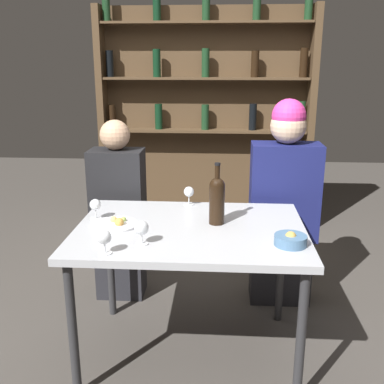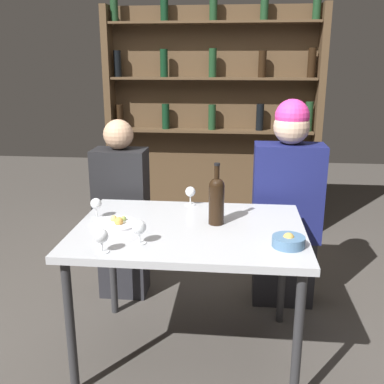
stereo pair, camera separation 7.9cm
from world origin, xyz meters
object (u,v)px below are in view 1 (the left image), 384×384
wine_glass_3 (104,238)px  seated_person_left (119,216)px  wine_glass_2 (141,229)px  food_plate_0 (116,224)px  snack_bowl (291,240)px  wine_bottle (217,198)px  wine_glass_0 (189,193)px  wine_glass_1 (95,206)px  seated_person_right (283,207)px

wine_glass_3 → seated_person_left: 1.02m
wine_glass_2 → food_plate_0: bearing=127.5°
wine_glass_2 → snack_bowl: size_ratio=0.76×
wine_bottle → wine_glass_0: bearing=118.8°
wine_bottle → seated_person_left: seated_person_left is taller
wine_glass_1 → wine_glass_3: 0.47m
wine_glass_3 → snack_bowl: (0.83, 0.15, -0.05)m
wine_bottle → seated_person_left: size_ratio=0.27×
wine_glass_3 → food_plate_0: wine_glass_3 is taller
wine_glass_1 → snack_bowl: 1.03m
wine_glass_2 → wine_glass_1: bearing=133.2°
seated_person_right → wine_glass_1: bearing=-153.4°
snack_bowl → seated_person_right: seated_person_right is taller
wine_bottle → wine_glass_3: bearing=-139.4°
wine_glass_0 → wine_glass_2: bearing=-106.1°
food_plate_0 → seated_person_right: size_ratio=0.17×
snack_bowl → seated_person_left: size_ratio=0.12×
seated_person_right → wine_bottle: bearing=-126.9°
wine_bottle → wine_glass_0: (-0.17, 0.30, -0.06)m
seated_person_right → food_plate_0: bearing=-146.0°
wine_bottle → snack_bowl: wine_bottle is taller
wine_glass_3 → seated_person_right: 1.34m
snack_bowl → seated_person_left: (-1.00, 0.83, -0.20)m
wine_glass_3 → seated_person_right: (0.91, 0.98, -0.16)m
wine_glass_1 → food_plate_0: wine_glass_1 is taller
seated_person_left → food_plate_0: bearing=-77.9°
wine_glass_1 → food_plate_0: size_ratio=0.48×
wine_glass_3 → seated_person_left: bearing=99.7°
food_plate_0 → snack_bowl: bearing=-12.8°
wine_glass_0 → food_plate_0: bearing=-133.1°
wine_bottle → wine_glass_2: size_ratio=2.83×
wine_glass_2 → seated_person_left: 0.95m
wine_glass_2 → wine_glass_3: (-0.14, -0.12, -0.00)m
wine_bottle → wine_glass_3: size_ratio=2.95×
wine_glass_2 → seated_person_right: (0.76, 0.86, -0.16)m
wine_glass_0 → wine_glass_1: same height
wine_glass_1 → wine_glass_3: size_ratio=1.01×
wine_glass_0 → seated_person_right: seated_person_right is taller
wine_bottle → wine_glass_1: (-0.65, 0.03, -0.06)m
wine_glass_1 → food_plate_0: 0.17m
wine_glass_0 → seated_person_left: 0.60m
wine_glass_0 → wine_glass_2: (-0.17, -0.60, 0.00)m
wine_glass_2 → snack_bowl: bearing=2.8°
wine_glass_2 → snack_bowl: 0.69m
wine_bottle → snack_bowl: size_ratio=2.15×
snack_bowl → seated_person_left: bearing=140.2°
wine_glass_1 → snack_bowl: wine_glass_1 is taller
wine_glass_0 → seated_person_right: bearing=23.7°
wine_glass_2 → wine_glass_3: size_ratio=1.04×
wine_glass_1 → snack_bowl: (0.99, -0.29, -0.05)m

